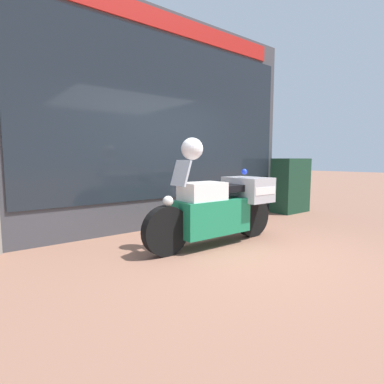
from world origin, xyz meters
name	(u,v)px	position (x,y,z in m)	size (l,w,h in m)	color
ground_plane	(229,251)	(0.00, 0.00, 0.00)	(60.00, 60.00, 0.00)	#8E604C
shop_building	(135,120)	(-0.37, 2.00, 1.95)	(6.49, 0.55, 3.89)	#424247
window_display	(167,200)	(0.31, 2.03, 0.46)	(5.28, 0.30, 1.91)	slate
paramedic_motorcycle	(221,206)	(0.19, 0.36, 0.56)	(2.33, 0.73, 1.25)	black
utility_cabinet	(290,185)	(3.37, 1.33, 0.64)	(0.90, 0.51, 1.28)	#193D28
white_helmet	(192,149)	(-0.36, 0.37, 1.40)	(0.30, 0.30, 0.30)	white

